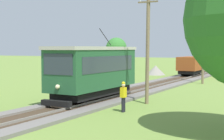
# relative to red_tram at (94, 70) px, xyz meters

# --- Properties ---
(red_tram) EXTENTS (2.60, 8.54, 4.79)m
(red_tram) POSITION_rel_red_tram_xyz_m (0.00, 0.00, 0.00)
(red_tram) COLOR #235633
(red_tram) RESTS_ON rail_right
(freight_car) EXTENTS (2.40, 5.20, 2.31)m
(freight_car) POSITION_rel_red_tram_xyz_m (-0.00, 24.11, -0.64)
(freight_car) COLOR #93471E
(freight_car) RESTS_ON rail_right
(utility_pole_near_tram) EXTENTS (1.40, 0.45, 7.69)m
(utility_pole_near_tram) POSITION_rel_red_tram_xyz_m (3.47, 1.22, 1.75)
(utility_pole_near_tram) COLOR #7A664C
(utility_pole_near_tram) RESTS_ON ground
(utility_pole_mid) EXTENTS (1.40, 0.36, 7.44)m
(utility_pole_mid) POSITION_rel_red_tram_xyz_m (3.47, 16.10, 1.62)
(utility_pole_mid) COLOR #7A664C
(utility_pole_mid) RESTS_ON ground
(gravel_pile) EXTENTS (2.72, 2.72, 1.32)m
(gravel_pile) POSITION_rel_red_tram_xyz_m (-5.42, 25.45, -1.53)
(gravel_pile) COLOR gray
(gravel_pile) RESTS_ON ground
(second_worker) EXTENTS (0.26, 0.39, 1.78)m
(second_worker) POSITION_rel_red_tram_xyz_m (3.49, -2.41, -1.21)
(second_worker) COLOR black
(second_worker) RESTS_ON ground
(tree_right_near) EXTENTS (3.57, 3.57, 5.58)m
(tree_right_near) POSITION_rel_red_tram_xyz_m (-15.30, 32.42, 1.59)
(tree_right_near) COLOR #4C3823
(tree_right_near) RESTS_ON ground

